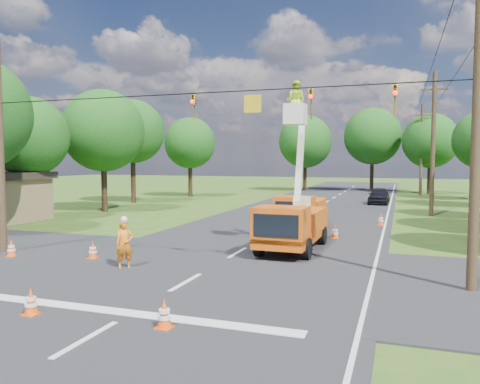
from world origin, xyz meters
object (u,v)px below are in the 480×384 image
at_px(distant_car, 379,196).
at_px(traffic_cone_3, 335,232).
at_px(shed, 0,196).
at_px(pole_right_near, 477,120).
at_px(traffic_cone_8, 293,227).
at_px(traffic_cone_4, 93,250).
at_px(traffic_cone_7, 381,220).
at_px(traffic_cone_5, 11,248).
at_px(tree_far_a, 305,142).
at_px(traffic_cone_0, 31,302).
at_px(pole_right_far, 421,149).
at_px(bucket_truck, 292,214).
at_px(pole_right_mid, 433,143).
at_px(tree_left_c, 28,137).
at_px(tree_left_d, 103,131).
at_px(tree_far_c, 430,141).
at_px(tree_left_e, 133,132).
at_px(tree_left_f, 190,143).
at_px(second_truck, 301,211).
at_px(tree_far_b, 373,136).
at_px(pole_left, 0,147).
at_px(traffic_cone_1, 164,314).
at_px(traffic_cone_2, 288,239).
at_px(ground_worker, 124,244).

relative_size(distant_car, traffic_cone_3, 6.07).
bearing_deg(shed, pole_right_near, -16.80).
bearing_deg(traffic_cone_8, traffic_cone_4, -124.25).
relative_size(traffic_cone_3, traffic_cone_7, 1.00).
bearing_deg(traffic_cone_5, traffic_cone_7, 46.02).
bearing_deg(traffic_cone_5, tree_far_a, 85.49).
xyz_separation_m(traffic_cone_0, pole_right_far, (10.87, 46.06, 4.75)).
relative_size(bucket_truck, pole_right_mid, 0.74).
bearing_deg(tree_left_c, tree_left_d, 75.96).
bearing_deg(traffic_cone_3, tree_far_c, 79.80).
relative_size(tree_left_e, tree_left_f, 1.12).
bearing_deg(tree_far_a, second_truck, -79.28).
bearing_deg(tree_far_c, traffic_cone_0, -103.88).
bearing_deg(traffic_cone_3, tree_far_b, 90.60).
distance_m(pole_left, tree_left_e, 23.26).
relative_size(traffic_cone_8, tree_far_b, 0.07).
bearing_deg(pole_left, tree_far_a, 84.03).
bearing_deg(traffic_cone_0, traffic_cone_5, 138.22).
distance_m(distant_car, tree_left_c, 28.71).
distance_m(traffic_cone_1, tree_left_e, 33.73).
distance_m(second_truck, tree_far_a, 33.57).
relative_size(bucket_truck, traffic_cone_8, 10.37).
bearing_deg(tree_far_b, pole_right_near, -83.03).
height_order(traffic_cone_1, traffic_cone_7, same).
xyz_separation_m(bucket_truck, pole_right_far, (6.48, 35.61, 3.51)).
relative_size(pole_right_near, tree_far_c, 1.09).
xyz_separation_m(distant_car, tree_left_d, (-19.62, -12.86, 5.39)).
bearing_deg(pole_left, pole_right_far, 65.77).
distance_m(traffic_cone_4, pole_right_far, 42.38).
relative_size(traffic_cone_5, traffic_cone_8, 1.00).
height_order(bucket_truck, traffic_cone_3, bucket_truck).
height_order(traffic_cone_5, tree_far_c, tree_far_c).
bearing_deg(shed, traffic_cone_2, -7.85).
distance_m(traffic_cone_0, tree_left_d, 25.22).
xyz_separation_m(traffic_cone_2, traffic_cone_4, (-6.71, -5.15, 0.00)).
bearing_deg(pole_right_far, traffic_cone_3, -99.08).
relative_size(distant_car, pole_right_far, 0.43).
relative_size(traffic_cone_8, pole_right_mid, 0.07).
distance_m(distant_car, tree_far_b, 18.26).
bearing_deg(tree_left_d, tree_far_b, 59.04).
relative_size(traffic_cone_1, pole_left, 0.08).
height_order(distant_car, traffic_cone_8, distant_car).
distance_m(traffic_cone_0, traffic_cone_1, 3.66).
xyz_separation_m(bucket_truck, distant_car, (2.60, 23.46, -0.86)).
height_order(second_truck, distant_car, second_truck).
bearing_deg(traffic_cone_2, tree_left_f, 123.60).
bearing_deg(traffic_cone_5, tree_left_d, 112.75).
bearing_deg(ground_worker, traffic_cone_7, 18.22).
xyz_separation_m(second_truck, traffic_cone_2, (0.44, -5.10, -0.69)).
bearing_deg(traffic_cone_7, pole_right_near, -77.05).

